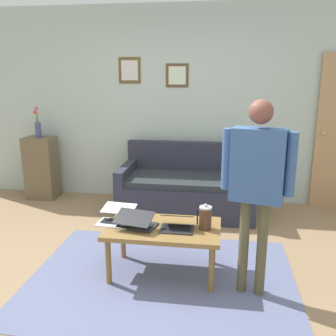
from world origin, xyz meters
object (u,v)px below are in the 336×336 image
(french_press, at_px, (205,218))
(couch, at_px, (187,189))
(laptop_center, at_px, (136,223))
(flower_vase, at_px, (38,126))
(person_standing, at_px, (257,174))
(laptop_right, at_px, (116,218))
(side_shelf, at_px, (42,168))
(coffee_table, at_px, (163,232))
(laptop_left, at_px, (177,224))

(french_press, bearing_deg, couch, -79.02)
(laptop_center, relative_size, french_press, 1.62)
(flower_vase, height_order, person_standing, person_standing)
(couch, distance_m, laptop_center, 1.70)
(laptop_right, height_order, flower_vase, flower_vase)
(side_shelf, bearing_deg, coffee_table, 138.47)
(couch, relative_size, laptop_center, 4.49)
(couch, distance_m, person_standing, 2.07)
(laptop_center, bearing_deg, flower_vase, -45.55)
(laptop_right, xyz_separation_m, french_press, (-0.82, 0.04, 0.06))
(couch, xyz_separation_m, french_press, (-0.31, 1.61, 0.26))
(french_press, bearing_deg, laptop_center, 4.71)
(coffee_table, height_order, french_press, french_press)
(coffee_table, distance_m, laptop_right, 0.46)
(coffee_table, bearing_deg, laptop_right, -5.48)
(laptop_left, xyz_separation_m, french_press, (-0.24, -0.03, 0.06))
(laptop_center, xyz_separation_m, laptop_right, (0.21, -0.09, -0.00))
(coffee_table, xyz_separation_m, flower_vase, (2.11, -1.86, 0.66))
(french_press, bearing_deg, laptop_right, -2.63)
(flower_vase, bearing_deg, side_shelf, -107.50)
(laptop_center, xyz_separation_m, french_press, (-0.61, -0.05, 0.06))
(laptop_left, bearing_deg, side_shelf, -40.27)
(couch, bearing_deg, laptop_left, 92.39)
(laptop_left, distance_m, laptop_center, 0.36)
(couch, relative_size, person_standing, 1.08)
(side_shelf, distance_m, flower_vase, 0.62)
(laptop_center, xyz_separation_m, person_standing, (-1.01, 0.15, 0.53))
(flower_vase, bearing_deg, laptop_right, 132.38)
(laptop_right, height_order, side_shelf, side_shelf)
(french_press, bearing_deg, laptop_left, 7.47)
(side_shelf, xyz_separation_m, flower_vase, (0.00, 0.00, 0.62))
(couch, distance_m, flower_vase, 2.31)
(side_shelf, relative_size, flower_vase, 2.08)
(laptop_left, bearing_deg, person_standing, 165.72)
(flower_vase, bearing_deg, laptop_left, 139.80)
(side_shelf, relative_size, person_standing, 0.56)
(french_press, relative_size, side_shelf, 0.26)
(laptop_left, height_order, person_standing, person_standing)
(couch, height_order, french_press, couch)
(couch, xyz_separation_m, coffee_table, (0.06, 1.62, 0.10))
(laptop_left, distance_m, side_shelf, 2.93)
(coffee_table, height_order, laptop_left, laptop_left)
(laptop_left, bearing_deg, coffee_table, -11.85)
(laptop_left, bearing_deg, french_press, -172.53)
(laptop_right, bearing_deg, couch, -107.84)
(coffee_table, bearing_deg, side_shelf, -41.53)
(side_shelf, bearing_deg, french_press, 143.10)
(french_press, height_order, flower_vase, flower_vase)
(laptop_center, bearing_deg, person_standing, 171.78)
(flower_vase, bearing_deg, coffee_table, 138.54)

